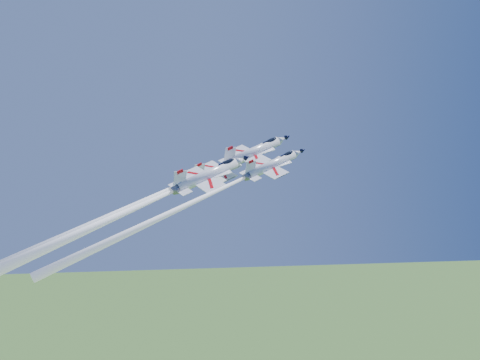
{
  "coord_description": "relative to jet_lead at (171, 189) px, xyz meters",
  "views": [
    {
      "loc": [
        -10.99,
        -102.18,
        112.34
      ],
      "look_at": [
        0.0,
        0.0,
        101.14
      ],
      "focal_mm": 40.0,
      "sensor_mm": 36.0,
      "label": 1
    }
  ],
  "objects": [
    {
      "name": "jet_slot",
      "position": [
        -4.67,
        -4.72,
        -1.97
      ],
      "size": [
        32.34,
        20.9,
        29.94
      ],
      "rotation": [
        0.35,
        0.26,
        -1.05
      ],
      "color": "white"
    },
    {
      "name": "jet_lead",
      "position": [
        0.0,
        0.0,
        0.0
      ],
      "size": [
        37.88,
        25.13,
        40.44
      ],
      "rotation": [
        0.35,
        0.26,
        -1.05
      ],
      "color": "white"
    },
    {
      "name": "jet_right",
      "position": [
        3.81,
        -7.13,
        -1.4
      ],
      "size": [
        33.73,
        22.46,
        36.69
      ],
      "rotation": [
        0.35,
        0.26,
        -1.05
      ],
      "color": "white"
    },
    {
      "name": "jet_left",
      "position": [
        -6.91,
        2.96,
        -3.71
      ],
      "size": [
        38.03,
        25.4,
        41.99
      ],
      "rotation": [
        0.35,
        0.26,
        -1.05
      ],
      "color": "white"
    }
  ]
}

